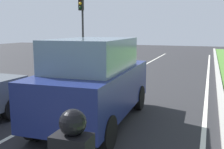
# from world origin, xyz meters

# --- Properties ---
(ground_plane) EXTENTS (60.00, 60.00, 0.00)m
(ground_plane) POSITION_xyz_m (0.00, 14.00, 0.00)
(ground_plane) COLOR #262628
(lane_line_center) EXTENTS (0.12, 32.00, 0.01)m
(lane_line_center) POSITION_xyz_m (-0.70, 14.00, 0.00)
(lane_line_center) COLOR silver
(lane_line_center) RESTS_ON ground
(lane_line_right_edge) EXTENTS (0.12, 32.00, 0.01)m
(lane_line_right_edge) POSITION_xyz_m (3.60, 14.00, 0.00)
(lane_line_right_edge) COLOR silver
(lane_line_right_edge) RESTS_ON ground
(curb_right) EXTENTS (0.24, 48.00, 0.12)m
(curb_right) POSITION_xyz_m (4.10, 14.00, 0.06)
(curb_right) COLOR #9E9B93
(curb_right) RESTS_ON ground
(car_suv_ahead) EXTENTS (2.10, 4.56, 2.28)m
(car_suv_ahead) POSITION_xyz_m (0.78, 8.60, 1.17)
(car_suv_ahead) COLOR navy
(car_suv_ahead) RESTS_ON ground
(traffic_light_overhead_left) EXTENTS (0.32, 0.50, 4.79)m
(traffic_light_overhead_left) POSITION_xyz_m (-4.88, 19.28, 3.31)
(traffic_light_overhead_left) COLOR #2D2D2D
(traffic_light_overhead_left) RESTS_ON ground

